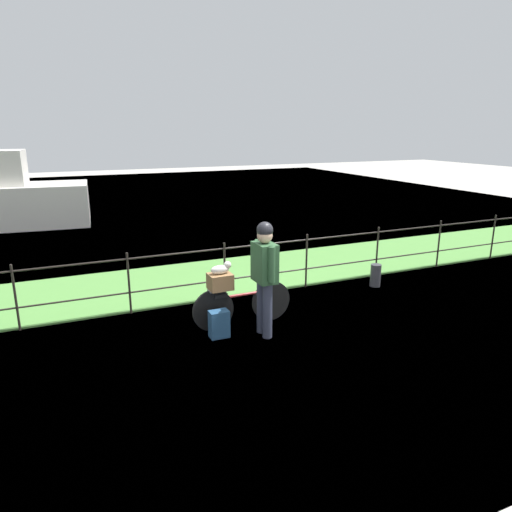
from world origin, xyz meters
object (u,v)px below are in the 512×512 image
at_px(bicycle_main, 242,304).
at_px(cyclist_person, 265,269).
at_px(backpack_on_paving, 219,324).
at_px(mooring_bollard, 376,275).
at_px(wooden_crate, 220,281).
at_px(terrier_dog, 221,269).

height_order(bicycle_main, cyclist_person, cyclist_person).
xyz_separation_m(backpack_on_paving, mooring_bollard, (3.49, 0.93, 0.02)).
relative_size(cyclist_person, mooring_bollard, 3.91).
bearing_deg(wooden_crate, mooring_bollard, 11.27).
distance_m(bicycle_main, backpack_on_paving, 0.54).
relative_size(bicycle_main, wooden_crate, 4.71).
xyz_separation_m(cyclist_person, mooring_bollard, (2.86, 1.12, -0.79)).
relative_size(bicycle_main, terrier_dog, 5.04).
xyz_separation_m(wooden_crate, terrier_dog, (0.02, 0.00, 0.19)).
bearing_deg(terrier_dog, wooden_crate, -179.43).
xyz_separation_m(cyclist_person, backpack_on_paving, (-0.63, 0.19, -0.80)).
distance_m(backpack_on_paving, mooring_bollard, 3.61).
xyz_separation_m(wooden_crate, cyclist_person, (0.51, -0.44, 0.25)).
relative_size(terrier_dog, cyclist_person, 0.19).
bearing_deg(backpack_on_paving, mooring_bollard, 15.05).
bearing_deg(bicycle_main, cyclist_person, -68.96).
bearing_deg(mooring_bollard, terrier_dog, -168.65).
height_order(bicycle_main, mooring_bollard, bicycle_main).
relative_size(terrier_dog, mooring_bollard, 0.73).
bearing_deg(wooden_crate, terrier_dog, 0.57).
distance_m(cyclist_person, backpack_on_paving, 1.04).
bearing_deg(cyclist_person, mooring_bollard, 21.34).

